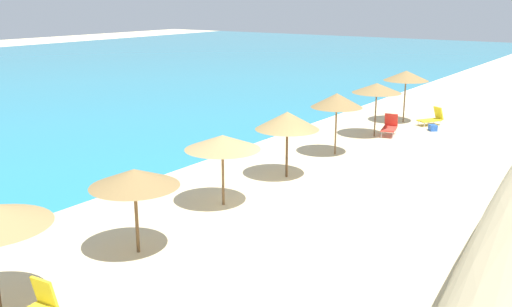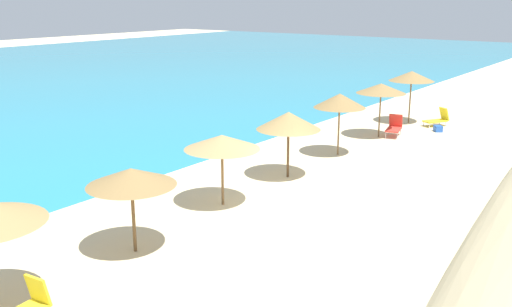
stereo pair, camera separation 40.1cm
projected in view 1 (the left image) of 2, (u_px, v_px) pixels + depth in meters
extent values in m
plane|color=beige|center=(312.00, 206.00, 19.15)|extent=(160.00, 160.00, 0.00)
cylinder|color=brown|center=(137.00, 217.00, 15.45)|extent=(0.09, 0.09, 2.03)
cone|color=olive|center=(134.00, 178.00, 15.17)|extent=(2.39, 2.39, 0.47)
cylinder|color=brown|center=(223.00, 175.00, 19.05)|extent=(0.09, 0.09, 2.06)
cone|color=tan|center=(222.00, 142.00, 18.76)|extent=(2.49, 2.49, 0.47)
cylinder|color=brown|center=(287.00, 151.00, 22.05)|extent=(0.10, 0.10, 2.02)
cone|color=#9E7F4C|center=(287.00, 120.00, 21.74)|extent=(2.43, 2.43, 0.67)
cylinder|color=brown|center=(336.00, 129.00, 25.22)|extent=(0.08, 0.08, 2.25)
cone|color=olive|center=(337.00, 100.00, 24.89)|extent=(2.23, 2.23, 0.61)
cylinder|color=brown|center=(375.00, 113.00, 28.53)|extent=(0.07, 0.07, 2.32)
cone|color=olive|center=(377.00, 88.00, 28.21)|extent=(2.40, 2.40, 0.48)
cylinder|color=brown|center=(404.00, 100.00, 31.76)|extent=(0.08, 0.08, 2.46)
cone|color=olive|center=(406.00, 76.00, 31.41)|extent=(2.42, 2.42, 0.54)
cube|color=yellow|center=(429.00, 120.00, 31.19)|extent=(1.37, 1.15, 0.07)
cube|color=yellow|center=(438.00, 113.00, 31.33)|extent=(0.54, 0.65, 0.69)
cylinder|color=silver|center=(418.00, 123.00, 31.25)|extent=(0.04, 0.04, 0.24)
cylinder|color=silver|center=(424.00, 125.00, 30.81)|extent=(0.04, 0.04, 0.24)
cylinder|color=silver|center=(434.00, 121.00, 31.66)|extent=(0.04, 0.04, 0.24)
cylinder|color=silver|center=(440.00, 123.00, 31.22)|extent=(0.04, 0.04, 0.24)
cube|color=yellow|center=(44.00, 292.00, 12.23)|extent=(0.26, 0.61, 0.68)
cube|color=red|center=(389.00, 129.00, 28.78)|extent=(1.35, 0.92, 0.07)
cube|color=red|center=(391.00, 120.00, 29.20)|extent=(0.38, 0.69, 0.68)
cylinder|color=silver|center=(381.00, 135.00, 28.45)|extent=(0.04, 0.04, 0.33)
cylinder|color=silver|center=(393.00, 135.00, 28.26)|extent=(0.04, 0.04, 0.33)
cylinder|color=silver|center=(385.00, 130.00, 29.39)|extent=(0.04, 0.04, 0.33)
cylinder|color=silver|center=(396.00, 131.00, 29.20)|extent=(0.04, 0.04, 0.33)
cube|color=blue|center=(433.00, 128.00, 29.97)|extent=(0.59, 0.57, 0.31)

